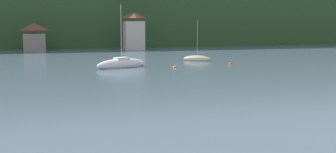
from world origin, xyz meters
TOP-DOWN VIEW (x-y plane):
  - wooded_hillside at (-20.88, 158.32)m, footprint 352.00×66.85m
  - shore_building_westcentral at (-10.06, 113.70)m, footprint 4.35×4.90m
  - shore_building_central at (10.06, 113.31)m, footprint 4.30×4.08m
  - sailboat_far_0 at (14.16, 84.87)m, footprint 4.26×3.61m
  - sailboat_far_3 at (1.87, 78.87)m, footprint 7.22×4.60m
  - mooring_buoy_near at (8.24, 76.59)m, footprint 0.56×0.56m
  - mooring_buoy_far at (16.86, 78.86)m, footprint 0.52×0.52m

SIDE VIEW (x-z plane):
  - mooring_buoy_near at x=8.24m, z-range -0.28..0.28m
  - mooring_buoy_far at x=16.86m, z-range -0.26..0.26m
  - sailboat_far_0 at x=14.16m, z-range -2.95..3.47m
  - sailboat_far_3 at x=1.87m, z-range -3.76..4.55m
  - shore_building_westcentral at x=-10.06m, z-range -0.07..5.56m
  - shore_building_central at x=10.06m, z-range -0.12..7.84m
  - wooded_hillside at x=-20.88m, z-range -14.53..27.91m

